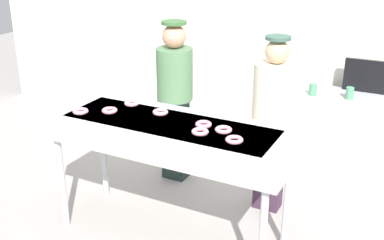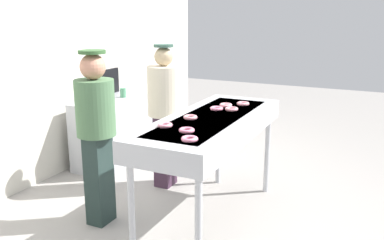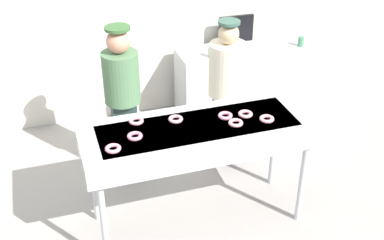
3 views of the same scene
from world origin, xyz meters
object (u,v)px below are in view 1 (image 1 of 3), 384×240
at_px(strawberry_donut_6, 160,112).
at_px(strawberry_donut_7, 110,110).
at_px(strawberry_donut_2, 132,103).
at_px(paper_cup_1, 350,93).
at_px(prep_counter, 355,138).
at_px(paper_cup_2, 313,90).
at_px(strawberry_donut_0, 200,132).
at_px(menu_display, 366,76).
at_px(fryer_conveyor, 169,134).
at_px(worker_baker, 175,91).
at_px(strawberry_donut_1, 223,130).
at_px(strawberry_donut_5, 203,124).
at_px(worker_assistant, 273,113).
at_px(strawberry_donut_3, 234,140).
at_px(strawberry_donut_4, 80,111).

xyz_separation_m(strawberry_donut_6, strawberry_donut_7, (-0.39, -0.16, 0.00)).
bearing_deg(strawberry_donut_2, paper_cup_1, 43.97).
distance_m(strawberry_donut_7, prep_counter, 2.61).
relative_size(prep_counter, paper_cup_2, 13.14).
height_order(strawberry_donut_2, strawberry_donut_6, same).
distance_m(strawberry_donut_0, menu_display, 2.29).
distance_m(strawberry_donut_2, menu_display, 2.48).
distance_m(fryer_conveyor, strawberry_donut_7, 0.57).
relative_size(strawberry_donut_2, worker_baker, 0.08).
bearing_deg(menu_display, strawberry_donut_1, -109.95).
xyz_separation_m(fryer_conveyor, strawberry_donut_0, (0.31, -0.08, 0.11)).
bearing_deg(strawberry_donut_2, strawberry_donut_5, -11.25).
bearing_deg(strawberry_donut_0, worker_baker, 127.47).
xyz_separation_m(strawberry_donut_2, strawberry_donut_7, (-0.06, -0.23, 0.00)).
relative_size(paper_cup_2, menu_display, 0.27).
distance_m(fryer_conveyor, strawberry_donut_2, 0.55).
relative_size(strawberry_donut_7, paper_cup_1, 1.05).
distance_m(strawberry_donut_6, menu_display, 2.33).
relative_size(strawberry_donut_1, paper_cup_2, 1.05).
xyz_separation_m(fryer_conveyor, strawberry_donut_7, (-0.56, -0.02, 0.11)).
distance_m(strawberry_donut_6, prep_counter, 2.24).
bearing_deg(worker_assistant, fryer_conveyor, 52.34).
relative_size(strawberry_donut_2, strawberry_donut_7, 1.00).
bearing_deg(paper_cup_2, paper_cup_1, 8.71).
height_order(fryer_conveyor, paper_cup_2, fryer_conveyor).
bearing_deg(strawberry_donut_2, strawberry_donut_3, -16.08).
bearing_deg(strawberry_donut_5, menu_display, 65.35).
bearing_deg(worker_baker, worker_assistant, -176.69).
xyz_separation_m(strawberry_donut_1, paper_cup_2, (0.28, 1.64, -0.12)).
relative_size(strawberry_donut_2, paper_cup_2, 1.05).
bearing_deg(prep_counter, strawberry_donut_6, -128.42).
relative_size(strawberry_donut_0, strawberry_donut_1, 1.00).
relative_size(strawberry_donut_0, paper_cup_1, 1.05).
bearing_deg(strawberry_donut_6, strawberry_donut_4, -154.58).
relative_size(strawberry_donut_4, menu_display, 0.28).
xyz_separation_m(strawberry_donut_5, strawberry_donut_6, (-0.43, 0.08, 0.00)).
xyz_separation_m(paper_cup_2, menu_display, (0.45, 0.36, 0.11)).
bearing_deg(strawberry_donut_2, strawberry_donut_0, -20.02).
height_order(prep_counter, paper_cup_2, paper_cup_2).
relative_size(strawberry_donut_4, worker_baker, 0.08).
bearing_deg(menu_display, worker_baker, -146.56).
relative_size(strawberry_donut_2, paper_cup_1, 1.05).
xyz_separation_m(strawberry_donut_7, menu_display, (1.73, 2.06, -0.01)).
bearing_deg(strawberry_donut_6, paper_cup_2, 60.04).
distance_m(strawberry_donut_3, worker_baker, 1.50).
bearing_deg(strawberry_donut_5, strawberry_donut_7, -174.29).
relative_size(strawberry_donut_3, prep_counter, 0.08).
relative_size(strawberry_donut_1, paper_cup_1, 1.05).
distance_m(worker_assistant, paper_cup_1, 1.03).
bearing_deg(fryer_conveyor, strawberry_donut_3, -9.79).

